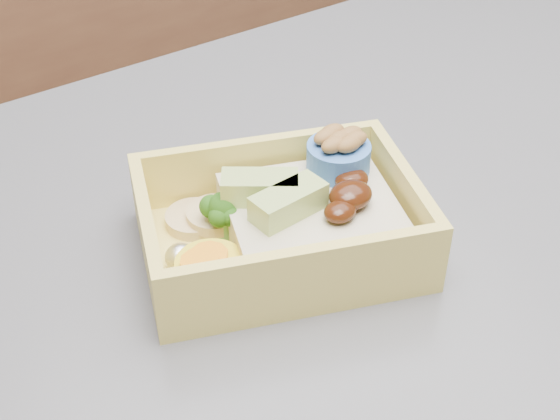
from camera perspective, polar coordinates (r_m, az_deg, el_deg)
bento_box at (r=0.47m, az=0.57°, el=-0.80°), size 0.19×0.17×0.06m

